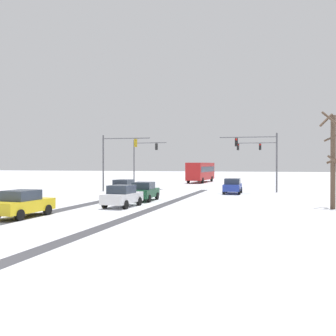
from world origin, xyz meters
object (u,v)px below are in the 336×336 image
Objects in this scene: car_black_second at (124,188)px; car_yellow_cab_fifth at (23,204)px; car_white_fourth at (122,196)px; traffic_signal_near_left at (116,153)px; traffic_signal_near_right at (260,152)px; bus_oncoming at (201,171)px; bare_tree_sidewalk_mid at (333,158)px; car_blue_lead at (233,186)px; car_dark_green_third at (144,191)px; traffic_signal_far_right at (262,153)px; traffic_signal_far_left at (143,155)px.

car_yellow_cab_fifth is at bearing -89.93° from car_black_second.
traffic_signal_near_left is at bearing 115.18° from car_white_fourth.
traffic_signal_near_right is 25.08m from bus_oncoming.
bare_tree_sidewalk_mid is (18.38, -6.47, 2.76)m from car_black_second.
car_black_second is 15.93m from car_yellow_cab_fifth.
car_white_fourth is (-6.45, -14.99, 0.00)m from car_blue_lead.
car_dark_green_third and car_white_fourth have the same top height.
traffic_signal_near_right is 19.13m from car_white_fourth.
car_white_fourth is (6.83, -14.53, -3.59)m from traffic_signal_near_left.
traffic_signal_near_right is 1.57× the size of car_blue_lead.
car_white_fourth is at bearing -89.79° from car_dark_green_third.
car_blue_lead is (-2.63, -13.35, -3.81)m from traffic_signal_far_right.
car_yellow_cab_fifth is at bearing -118.49° from car_white_fourth.
car_blue_lead is 23.88m from car_yellow_cab_fifth.
traffic_signal_far_left reaches higher than bus_oncoming.
traffic_signal_near_right is at bearing 111.94° from bare_tree_sidewalk_mid.
car_dark_green_third is at bearing -70.11° from traffic_signal_far_left.
traffic_signal_far_left reaches higher than car_white_fourth.
car_black_second is 1.00× the size of car_dark_green_third.
car_dark_green_third is 12.09m from car_yellow_cab_fifth.
traffic_signal_near_left reaches higher than car_yellow_cab_fifth.
traffic_signal_near_left is at bearing -139.07° from traffic_signal_far_right.
bare_tree_sidewalk_mid reaches higher than traffic_signal_near_right.
car_blue_lead is at bearing -71.44° from bus_oncoming.
traffic_signal_near_right reaches higher than car_white_fourth.
bare_tree_sidewalk_mid reaches higher than car_yellow_cab_fifth.
traffic_signal_far_left is at bearing -110.85° from bus_oncoming.
traffic_signal_far_left reaches higher than car_black_second.
traffic_signal_far_left is 15.67m from bus_oncoming.
traffic_signal_far_left is 1.56× the size of car_white_fourth.
car_yellow_cab_fifth is at bearing -107.32° from car_dark_green_third.
car_black_second is at bearing -94.05° from bus_oncoming.
traffic_signal_far_right is at bearing 56.30° from car_black_second.
traffic_signal_far_left is 9.81m from traffic_signal_near_left.
traffic_signal_far_left reaches higher than car_blue_lead.
traffic_signal_near_left reaches higher than bus_oncoming.
traffic_signal_far_left is 25.59m from car_white_fourth.
traffic_signal_far_right is at bearing 91.01° from traffic_signal_near_right.
traffic_signal_near_left is at bearing 151.45° from bare_tree_sidewalk_mid.
car_yellow_cab_fifth is (-12.91, -22.99, -3.62)m from traffic_signal_near_right.
car_black_second is 29.65m from bus_oncoming.
bus_oncoming is (-1.55, 38.81, 1.18)m from car_white_fourth.
traffic_signal_near_right is at bearing -26.11° from traffic_signal_far_left.
traffic_signal_near_left reaches higher than car_blue_lead.
car_black_second is 19.68m from bare_tree_sidewalk_mid.
traffic_signal_near_left is 13.77m from car_blue_lead.
car_white_fourth is at bearing -119.65° from traffic_signal_near_right.
bare_tree_sidewalk_mid reaches higher than car_dark_green_third.
car_dark_green_third is at bearing -129.13° from traffic_signal_near_right.
traffic_signal_far_right reaches higher than bus_oncoming.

